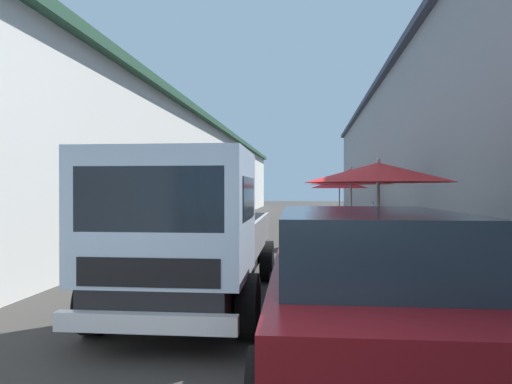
{
  "coord_description": "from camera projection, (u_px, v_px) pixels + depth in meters",
  "views": [
    {
      "loc": [
        -1.52,
        -0.49,
        1.65
      ],
      "look_at": [
        10.89,
        0.99,
        1.56
      ],
      "focal_mm": 31.11,
      "sensor_mm": 36.0,
      "label": 1
    }
  ],
  "objects": [
    {
      "name": "ground",
      "position": [
        294.0,
        238.0,
        14.99
      ],
      "size": [
        90.0,
        90.0,
        0.0
      ],
      "primitive_type": "plane",
      "color": "#33302D"
    },
    {
      "name": "building_left_whitewash",
      "position": [
        118.0,
        172.0,
        18.06
      ],
      "size": [
        49.8,
        7.5,
        4.67
      ],
      "color": "silver",
      "rests_on": "ground"
    },
    {
      "name": "building_right_concrete",
      "position": [
        493.0,
        143.0,
        16.34
      ],
      "size": [
        49.8,
        7.5,
        6.67
      ],
      "color": "gray",
      "rests_on": "ground"
    },
    {
      "name": "fruit_stall_far_right",
      "position": [
        377.0,
        195.0,
        7.28
      ],
      "size": [
        2.42,
        2.42,
        2.16
      ],
      "color": "#9E9EA3",
      "rests_on": "ground"
    },
    {
      "name": "fruit_stall_near_right",
      "position": [
        340.0,
        188.0,
        20.63
      ],
      "size": [
        2.71,
        2.71,
        2.19
      ],
      "color": "#9E9EA3",
      "rests_on": "ground"
    },
    {
      "name": "fruit_stall_near_left",
      "position": [
        352.0,
        187.0,
        12.57
      ],
      "size": [
        2.35,
        2.35,
        2.29
      ],
      "color": "#9E9EA3",
      "rests_on": "ground"
    },
    {
      "name": "hatchback_car",
      "position": [
        365.0,
        287.0,
        4.13
      ],
      "size": [
        3.96,
        2.02,
        1.45
      ],
      "color": "#600F14",
      "rests_on": "ground"
    },
    {
      "name": "delivery_truck",
      "position": [
        186.0,
        237.0,
        5.63
      ],
      "size": [
        4.96,
        2.07,
        2.08
      ],
      "color": "black",
      "rests_on": "ground"
    },
    {
      "name": "vendor_by_crates",
      "position": [
        235.0,
        204.0,
        19.52
      ],
      "size": [
        0.23,
        0.66,
        1.67
      ],
      "color": "#232328",
      "rests_on": "ground"
    },
    {
      "name": "parked_scooter",
      "position": [
        373.0,
        221.0,
        16.58
      ],
      "size": [
        1.69,
        0.41,
        1.14
      ],
      "color": "black",
      "rests_on": "ground"
    },
    {
      "name": "plastic_stool",
      "position": [
        257.0,
        227.0,
        15.5
      ],
      "size": [
        0.3,
        0.3,
        0.43
      ],
      "color": "#194CB2",
      "rests_on": "ground"
    }
  ]
}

